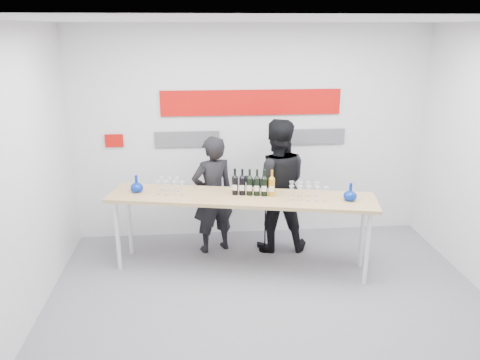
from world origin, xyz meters
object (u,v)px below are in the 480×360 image
object	(u,v)px
presenter_left	(213,195)
mic_stand	(265,223)
presenter_right	(276,186)
tasting_table	(241,202)

from	to	relation	value
presenter_left	mic_stand	bearing A→B (deg)	150.22
presenter_left	mic_stand	xyz separation A→B (m)	(0.70, -0.10, -0.38)
presenter_left	mic_stand	world-z (taller)	presenter_left
presenter_left	presenter_right	distance (m)	0.86
tasting_table	mic_stand	bearing A→B (deg)	61.88
presenter_left	presenter_right	world-z (taller)	presenter_right
tasting_table	mic_stand	size ratio (longest dim) A/B	2.42
tasting_table	presenter_right	distance (m)	0.76
presenter_right	mic_stand	xyz separation A→B (m)	(-0.15, -0.10, -0.49)
presenter_right	tasting_table	bearing A→B (deg)	49.64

